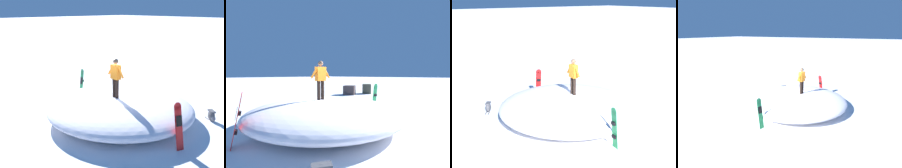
% 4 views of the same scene
% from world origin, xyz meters
% --- Properties ---
extents(ground, '(240.00, 240.00, 0.00)m').
position_xyz_m(ground, '(0.00, 0.00, 0.00)').
color(ground, white).
extents(snow_mound, '(7.89, 7.81, 1.04)m').
position_xyz_m(snow_mound, '(0.21, -0.07, 0.52)').
color(snow_mound, white).
rests_on(snow_mound, ground).
extents(snowboarder_standing, '(0.99, 0.26, 1.61)m').
position_xyz_m(snowboarder_standing, '(0.24, -0.35, 1.95)').
color(snowboarder_standing, black).
rests_on(snowboarder_standing, snow_mound).
extents(snowboard_primary_upright, '(0.42, 0.37, 1.60)m').
position_xyz_m(snowboard_primary_upright, '(3.37, -0.44, 0.82)').
color(snowboard_primary_upright, red).
rests_on(snowboard_primary_upright, ground).
extents(snowboard_secondary_upright, '(0.31, 0.23, 1.59)m').
position_xyz_m(snowboard_secondary_upright, '(-3.03, 0.36, 0.82)').
color(snowboard_secondary_upright, '#1E8C47').
rests_on(snowboard_secondary_upright, ground).
extents(backpack_near, '(0.65, 0.53, 0.47)m').
position_xyz_m(backpack_near, '(3.00, 2.59, 0.24)').
color(backpack_near, '#4C4C51').
rests_on(backpack_near, ground).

